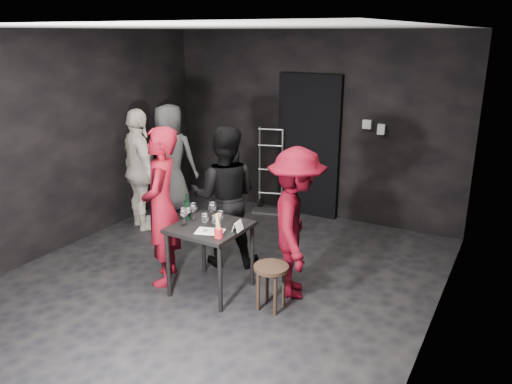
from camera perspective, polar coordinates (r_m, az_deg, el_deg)
The scene contains 26 objects.
floor at distance 5.72m, azimuth -4.11°, elevation -9.87°, with size 4.50×5.00×0.02m, color black.
ceiling at distance 5.07m, azimuth -4.82°, elevation 18.26°, with size 4.50×5.00×0.02m, color silver.
wall_back at distance 7.40m, azimuth 6.32°, elevation 7.55°, with size 4.50×0.04×2.70m, color black.
wall_left at distance 6.72m, azimuth -20.78°, elevation 5.45°, with size 0.04×5.00×2.70m, color black.
wall_right at distance 4.46m, azimuth 20.53°, elevation -0.38°, with size 0.04×5.00×2.70m, color black.
doorway at distance 7.41m, azimuth 6.06°, elevation 5.20°, with size 0.95×0.10×2.10m, color black.
wallbox_upper at distance 7.06m, azimuth 12.60°, elevation 7.56°, with size 0.12×0.06×0.12m, color #B7B7B2.
wallbox_lower at distance 7.02m, azimuth 14.14°, elevation 6.97°, with size 0.10×0.06×0.14m, color #B7B7B2.
hand_truck at distance 7.72m, azimuth 1.51°, elevation -0.50°, with size 0.43×0.36×1.29m.
tasting_table at distance 5.22m, azimuth -5.24°, elevation -4.82°, with size 0.72×0.72×0.75m.
stool at distance 4.99m, azimuth 1.75°, elevation -9.40°, with size 0.35×0.35×0.47m.
server_red at distance 5.41m, azimuth -10.82°, elevation -0.33°, with size 0.73×0.48×2.00m, color maroon.
woman_black at distance 5.78m, azimuth -3.63°, elevation 0.29°, with size 0.89×0.49×1.83m, color black.
man_maroon at distance 5.10m, azimuth 4.60°, elevation -3.16°, with size 1.08×0.50×1.67m, color #4F040F.
bystander_cream at distance 7.02m, azimuth -13.19°, elevation 3.30°, with size 1.12×0.53×1.91m, color white.
bystander_grey at distance 7.67m, azimuth -9.79°, elevation 4.40°, with size 0.89×0.49×1.82m, color slate.
tasting_mat at distance 5.03m, azimuth -5.28°, elevation -4.50°, with size 0.28×0.19×0.00m, color white.
wine_glass_a at distance 5.18m, azimuth -8.24°, elevation -2.72°, with size 0.08×0.08×0.21m, color white, non-canonical shape.
wine_glass_b at distance 5.30m, azimuth -7.17°, elevation -2.16°, with size 0.08×0.08×0.21m, color white, non-canonical shape.
wine_glass_c at distance 5.28m, azimuth -5.01°, elevation -2.11°, with size 0.08×0.08×0.22m, color white, non-canonical shape.
wine_glass_d at distance 5.01m, azimuth -5.85°, elevation -3.37°, with size 0.08×0.08×0.21m, color white, non-canonical shape.
wine_glass_e at distance 4.98m, azimuth -4.69°, elevation -3.52°, with size 0.07×0.07×0.20m, color white, non-canonical shape.
wine_glass_f at distance 5.09m, azimuth -4.11°, elevation -3.05°, with size 0.07×0.07×0.19m, color white, non-canonical shape.
wine_bottle at distance 5.34m, azimuth -7.86°, elevation -1.99°, with size 0.07×0.07×0.29m.
breadstick_cup at distance 4.84m, azimuth -4.32°, elevation -3.91°, with size 0.09×0.09×0.26m.
reserved_card at distance 5.02m, azimuth -2.26°, elevation -3.86°, with size 0.08×0.13×0.10m, color white, non-canonical shape.
Camera 1 is at (2.81, -4.23, 2.65)m, focal length 35.00 mm.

